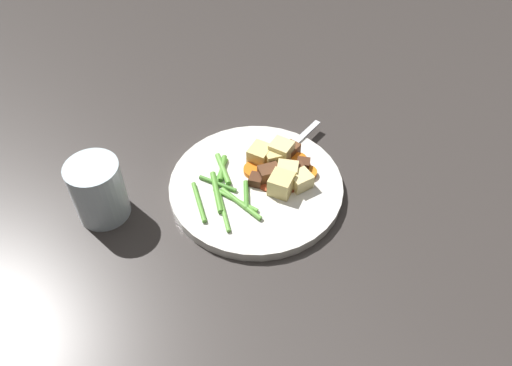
# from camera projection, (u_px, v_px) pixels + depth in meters

# --- Properties ---
(ground_plane) EXTENTS (3.00, 3.00, 0.00)m
(ground_plane) POSITION_uv_depth(u_px,v_px,m) (256.00, 190.00, 0.80)
(ground_plane) COLOR #383330
(dinner_plate) EXTENTS (0.27, 0.27, 0.02)m
(dinner_plate) POSITION_uv_depth(u_px,v_px,m) (256.00, 187.00, 0.80)
(dinner_plate) COLOR white
(dinner_plate) RESTS_ON ground_plane
(stew_sauce) EXTENTS (0.10, 0.10, 0.00)m
(stew_sauce) POSITION_uv_depth(u_px,v_px,m) (279.00, 170.00, 0.81)
(stew_sauce) COLOR #93381E
(stew_sauce) RESTS_ON dinner_plate
(carrot_slice_0) EXTENTS (0.04, 0.04, 0.01)m
(carrot_slice_0) POSITION_uv_depth(u_px,v_px,m) (254.00, 170.00, 0.80)
(carrot_slice_0) COLOR orange
(carrot_slice_0) RESTS_ON dinner_plate
(carrot_slice_1) EXTENTS (0.03, 0.03, 0.01)m
(carrot_slice_1) POSITION_uv_depth(u_px,v_px,m) (308.00, 173.00, 0.80)
(carrot_slice_1) COLOR orange
(carrot_slice_1) RESTS_ON dinner_plate
(carrot_slice_2) EXTENTS (0.04, 0.04, 0.01)m
(carrot_slice_2) POSITION_uv_depth(u_px,v_px,m) (269.00, 156.00, 0.82)
(carrot_slice_2) COLOR orange
(carrot_slice_2) RESTS_ON dinner_plate
(carrot_slice_3) EXTENTS (0.03, 0.03, 0.01)m
(carrot_slice_3) POSITION_uv_depth(u_px,v_px,m) (299.00, 160.00, 0.82)
(carrot_slice_3) COLOR orange
(carrot_slice_3) RESTS_ON dinner_plate
(carrot_slice_4) EXTENTS (0.04, 0.04, 0.01)m
(carrot_slice_4) POSITION_uv_depth(u_px,v_px,m) (271.00, 168.00, 0.81)
(carrot_slice_4) COLOR orange
(carrot_slice_4) RESTS_ON dinner_plate
(carrot_slice_5) EXTENTS (0.04, 0.04, 0.01)m
(carrot_slice_5) POSITION_uv_depth(u_px,v_px,m) (281.00, 182.00, 0.79)
(carrot_slice_5) COLOR orange
(carrot_slice_5) RESTS_ON dinner_plate
(carrot_slice_6) EXTENTS (0.05, 0.05, 0.01)m
(carrot_slice_6) POSITION_uv_depth(u_px,v_px,m) (278.00, 151.00, 0.83)
(carrot_slice_6) COLOR orange
(carrot_slice_6) RESTS_ON dinner_plate
(potato_chunk_0) EXTENTS (0.03, 0.03, 0.03)m
(potato_chunk_0) POSITION_uv_depth(u_px,v_px,m) (274.00, 158.00, 0.81)
(potato_chunk_0) COLOR #E5CC7A
(potato_chunk_0) RESTS_ON dinner_plate
(potato_chunk_1) EXTENTS (0.04, 0.04, 0.04)m
(potato_chunk_1) POSITION_uv_depth(u_px,v_px,m) (281.00, 152.00, 0.81)
(potato_chunk_1) COLOR #EAD68C
(potato_chunk_1) RESTS_ON dinner_plate
(potato_chunk_2) EXTENTS (0.03, 0.03, 0.02)m
(potato_chunk_2) POSITION_uv_depth(u_px,v_px,m) (301.00, 180.00, 0.78)
(potato_chunk_2) COLOR #EAD68C
(potato_chunk_2) RESTS_ON dinner_plate
(potato_chunk_3) EXTENTS (0.05, 0.05, 0.03)m
(potato_chunk_3) POSITION_uv_depth(u_px,v_px,m) (281.00, 184.00, 0.77)
(potato_chunk_3) COLOR #E5CC7A
(potato_chunk_3) RESTS_ON dinner_plate
(potato_chunk_4) EXTENTS (0.05, 0.05, 0.03)m
(potato_chunk_4) POSITION_uv_depth(u_px,v_px,m) (260.00, 154.00, 0.81)
(potato_chunk_4) COLOR #E5CC7A
(potato_chunk_4) RESTS_ON dinner_plate
(potato_chunk_5) EXTENTS (0.04, 0.04, 0.03)m
(potato_chunk_5) POSITION_uv_depth(u_px,v_px,m) (287.00, 171.00, 0.79)
(potato_chunk_5) COLOR #EAD68C
(potato_chunk_5) RESTS_ON dinner_plate
(meat_chunk_0) EXTENTS (0.03, 0.03, 0.02)m
(meat_chunk_0) POSITION_uv_depth(u_px,v_px,m) (291.00, 150.00, 0.83)
(meat_chunk_0) COLOR brown
(meat_chunk_0) RESTS_ON dinner_plate
(meat_chunk_1) EXTENTS (0.03, 0.03, 0.02)m
(meat_chunk_1) POSITION_uv_depth(u_px,v_px,m) (303.00, 165.00, 0.81)
(meat_chunk_1) COLOR #4C2B19
(meat_chunk_1) RESTS_ON dinner_plate
(meat_chunk_2) EXTENTS (0.02, 0.02, 0.02)m
(meat_chunk_2) POSITION_uv_depth(u_px,v_px,m) (297.00, 171.00, 0.79)
(meat_chunk_2) COLOR #56331E
(meat_chunk_2) RESTS_ON dinner_plate
(meat_chunk_3) EXTENTS (0.03, 0.03, 0.02)m
(meat_chunk_3) POSITION_uv_depth(u_px,v_px,m) (256.00, 180.00, 0.79)
(meat_chunk_3) COLOR #4C2B19
(meat_chunk_3) RESTS_ON dinner_plate
(meat_chunk_4) EXTENTS (0.03, 0.03, 0.02)m
(meat_chunk_4) POSITION_uv_depth(u_px,v_px,m) (270.00, 174.00, 0.79)
(meat_chunk_4) COLOR #56331E
(meat_chunk_4) RESTS_ON dinner_plate
(green_bean_0) EXTENTS (0.02, 0.07, 0.01)m
(green_bean_0) POSITION_uv_depth(u_px,v_px,m) (223.00, 169.00, 0.81)
(green_bean_0) COLOR #66AD42
(green_bean_0) RESTS_ON dinner_plate
(green_bean_1) EXTENTS (0.02, 0.08, 0.01)m
(green_bean_1) POSITION_uv_depth(u_px,v_px,m) (200.00, 204.00, 0.76)
(green_bean_1) COLOR #599E38
(green_bean_1) RESTS_ON dinner_plate
(green_bean_2) EXTENTS (0.05, 0.07, 0.01)m
(green_bean_2) POSITION_uv_depth(u_px,v_px,m) (235.00, 200.00, 0.76)
(green_bean_2) COLOR #66AD42
(green_bean_2) RESTS_ON dinner_plate
(green_bean_3) EXTENTS (0.02, 0.08, 0.01)m
(green_bean_3) POSITION_uv_depth(u_px,v_px,m) (223.00, 210.00, 0.75)
(green_bean_3) COLOR #66AD42
(green_bean_3) RESTS_ON dinner_plate
(green_bean_4) EXTENTS (0.03, 0.08, 0.01)m
(green_bean_4) POSITION_uv_depth(u_px,v_px,m) (217.00, 192.00, 0.77)
(green_bean_4) COLOR #599E38
(green_bean_4) RESTS_ON dinner_plate
(green_bean_5) EXTENTS (0.03, 0.05, 0.01)m
(green_bean_5) POSITION_uv_depth(u_px,v_px,m) (222.00, 168.00, 0.81)
(green_bean_5) COLOR #599E38
(green_bean_5) RESTS_ON dinner_plate
(green_bean_6) EXTENTS (0.04, 0.05, 0.01)m
(green_bean_6) POSITION_uv_depth(u_px,v_px,m) (221.00, 172.00, 0.80)
(green_bean_6) COLOR #4C8E33
(green_bean_6) RESTS_ON dinner_plate
(green_bean_7) EXTENTS (0.04, 0.06, 0.01)m
(green_bean_7) POSITION_uv_depth(u_px,v_px,m) (218.00, 184.00, 0.79)
(green_bean_7) COLOR #4C8E33
(green_bean_7) RESTS_ON dinner_plate
(green_bean_8) EXTENTS (0.03, 0.05, 0.01)m
(green_bean_8) POSITION_uv_depth(u_px,v_px,m) (246.00, 195.00, 0.77)
(green_bean_8) COLOR #4C8E33
(green_bean_8) RESTS_ON dinner_plate
(green_bean_9) EXTENTS (0.03, 0.08, 0.01)m
(green_bean_9) POSITION_uv_depth(u_px,v_px,m) (241.00, 204.00, 0.76)
(green_bean_9) COLOR #66AD42
(green_bean_9) RESTS_ON dinner_plate
(fork) EXTENTS (0.16, 0.09, 0.00)m
(fork) POSITION_uv_depth(u_px,v_px,m) (287.00, 151.00, 0.84)
(fork) COLOR silver
(fork) RESTS_ON dinner_plate
(water_glass) EXTENTS (0.08, 0.08, 0.10)m
(water_glass) POSITION_uv_depth(u_px,v_px,m) (98.00, 190.00, 0.74)
(water_glass) COLOR silver
(water_glass) RESTS_ON ground_plane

